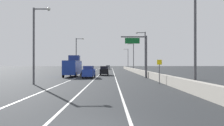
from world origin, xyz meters
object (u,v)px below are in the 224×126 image
at_px(lamp_post_right_second, 144,50).
at_px(car_gray_0, 108,67).
at_px(lamp_post_right_fourth, 127,57).
at_px(lamp_post_left_near, 36,40).
at_px(lamp_post_right_near, 192,32).
at_px(lamp_post_left_mid, 77,53).
at_px(speed_advisory_sign, 159,70).
at_px(car_blue_2, 89,72).
at_px(lamp_post_right_third, 133,55).
at_px(box_truck, 73,67).
at_px(car_black_1, 104,71).
at_px(overhead_sign_gantry, 142,51).

height_order(lamp_post_right_second, car_gray_0, lamp_post_right_second).
relative_size(lamp_post_right_fourth, lamp_post_left_near, 1.00).
distance_m(lamp_post_right_near, lamp_post_left_mid, 39.75).
distance_m(lamp_post_right_fourth, car_gray_0, 10.20).
distance_m(speed_advisory_sign, car_blue_2, 15.14).
xyz_separation_m(lamp_post_right_second, lamp_post_left_mid, (-16.01, 11.03, 0.00)).
xyz_separation_m(lamp_post_right_near, car_gray_0, (-8.83, 72.91, -4.50)).
distance_m(lamp_post_right_third, lamp_post_left_mid, 21.52).
xyz_separation_m(lamp_post_right_second, box_truck, (-14.48, -3.78, -3.51)).
bearing_deg(lamp_post_right_fourth, car_gray_0, -164.24).
xyz_separation_m(lamp_post_right_third, car_black_1, (-8.75, -24.03, -4.43)).
bearing_deg(car_black_1, lamp_post_right_fourth, 79.62).
bearing_deg(lamp_post_left_mid, car_blue_2, -74.71).
distance_m(lamp_post_right_third, lamp_post_left_near, 47.21).
distance_m(car_gray_0, car_black_1, 46.67).
bearing_deg(lamp_post_right_third, overhead_sign_gantry, -93.11).
height_order(lamp_post_right_fourth, lamp_post_left_near, same).
relative_size(speed_advisory_sign, lamp_post_right_third, 0.32).
distance_m(lamp_post_right_near, lamp_post_right_second, 25.14).
height_order(lamp_post_left_mid, car_black_1, lamp_post_left_mid).
distance_m(lamp_post_right_second, car_blue_2, 13.93).
bearing_deg(lamp_post_right_near, car_gray_0, 96.91).
relative_size(lamp_post_right_near, car_black_1, 1.99).
distance_m(lamp_post_right_second, car_black_1, 9.66).
bearing_deg(speed_advisory_sign, overhead_sign_gantry, 92.23).
height_order(lamp_post_right_second, car_blue_2, lamp_post_right_second).
bearing_deg(lamp_post_right_second, box_truck, -165.38).
distance_m(lamp_post_right_near, box_truck, 26.33).
xyz_separation_m(lamp_post_right_third, lamp_post_left_mid, (-16.25, -14.11, 0.00)).
distance_m(lamp_post_right_third, box_truck, 32.63).
height_order(speed_advisory_sign, lamp_post_right_second, lamp_post_right_second).
xyz_separation_m(overhead_sign_gantry, speed_advisory_sign, (0.44, -11.37, -2.96)).
height_order(car_black_1, car_blue_2, car_blue_2).
height_order(lamp_post_right_second, car_black_1, lamp_post_right_second).
bearing_deg(lamp_post_right_fourth, car_blue_2, -101.25).
relative_size(lamp_post_left_near, box_truck, 1.21).
height_order(speed_advisory_sign, car_blue_2, speed_advisory_sign).
bearing_deg(overhead_sign_gantry, lamp_post_right_near, -83.40).
distance_m(overhead_sign_gantry, box_truck, 13.76).
xyz_separation_m(overhead_sign_gantry, car_black_1, (-6.98, 8.56, -3.73)).
relative_size(lamp_post_right_third, lamp_post_right_fourth, 1.00).
bearing_deg(lamp_post_right_fourth, box_truck, -105.49).
bearing_deg(box_truck, car_black_1, 39.25).
xyz_separation_m(lamp_post_left_mid, car_gray_0, (7.69, 36.75, -4.50)).
xyz_separation_m(overhead_sign_gantry, lamp_post_left_mid, (-14.48, 18.49, 0.70)).
xyz_separation_m(lamp_post_right_fourth, car_black_1, (-9.01, -49.16, -4.43)).
distance_m(overhead_sign_gantry, speed_advisory_sign, 11.76).
bearing_deg(box_truck, lamp_post_left_near, -96.29).
bearing_deg(lamp_post_left_mid, overhead_sign_gantry, -51.93).
relative_size(lamp_post_left_near, car_blue_2, 1.98).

